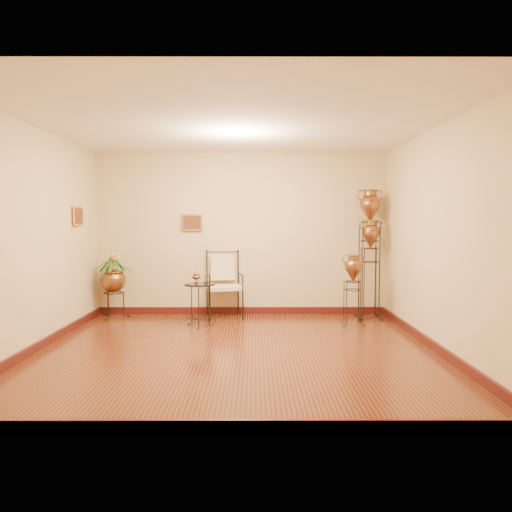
{
  "coord_description": "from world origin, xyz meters",
  "views": [
    {
      "loc": [
        0.23,
        -6.16,
        1.62
      ],
      "look_at": [
        0.25,
        1.3,
        1.1
      ],
      "focal_mm": 35.0,
      "sensor_mm": 36.0,
      "label": 1
    }
  ],
  "objects_px": {
    "amphora_tall": "(369,252)",
    "amphora_mid": "(370,268)",
    "armchair": "(224,285)",
    "planter_urn": "(113,277)",
    "side_table": "(200,304)"
  },
  "relations": [
    {
      "from": "amphora_mid",
      "to": "armchair",
      "type": "height_order",
      "value": "amphora_mid"
    },
    {
      "from": "amphora_tall",
      "to": "side_table",
      "type": "relative_size",
      "value": 2.58
    },
    {
      "from": "amphora_tall",
      "to": "planter_urn",
      "type": "xyz_separation_m",
      "value": [
        -4.3,
        0.0,
        -0.42
      ]
    },
    {
      "from": "planter_urn",
      "to": "amphora_mid",
      "type": "bearing_deg",
      "value": -1.08
    },
    {
      "from": "amphora_mid",
      "to": "armchair",
      "type": "xyz_separation_m",
      "value": [
        -2.43,
        0.08,
        -0.28
      ]
    },
    {
      "from": "amphora_tall",
      "to": "amphora_mid",
      "type": "bearing_deg",
      "value": -90.0
    },
    {
      "from": "planter_urn",
      "to": "side_table",
      "type": "distance_m",
      "value": 1.71
    },
    {
      "from": "amphora_mid",
      "to": "armchair",
      "type": "relative_size",
      "value": 1.5
    },
    {
      "from": "amphora_tall",
      "to": "amphora_mid",
      "type": "relative_size",
      "value": 1.3
    },
    {
      "from": "armchair",
      "to": "side_table",
      "type": "relative_size",
      "value": 1.33
    },
    {
      "from": "amphora_mid",
      "to": "planter_urn",
      "type": "bearing_deg",
      "value": 178.92
    },
    {
      "from": "amphora_tall",
      "to": "side_table",
      "type": "height_order",
      "value": "amphora_tall"
    },
    {
      "from": "planter_urn",
      "to": "side_table",
      "type": "relative_size",
      "value": 1.46
    },
    {
      "from": "armchair",
      "to": "amphora_tall",
      "type": "bearing_deg",
      "value": -10.62
    },
    {
      "from": "amphora_mid",
      "to": "side_table",
      "type": "bearing_deg",
      "value": -167.51
    }
  ]
}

